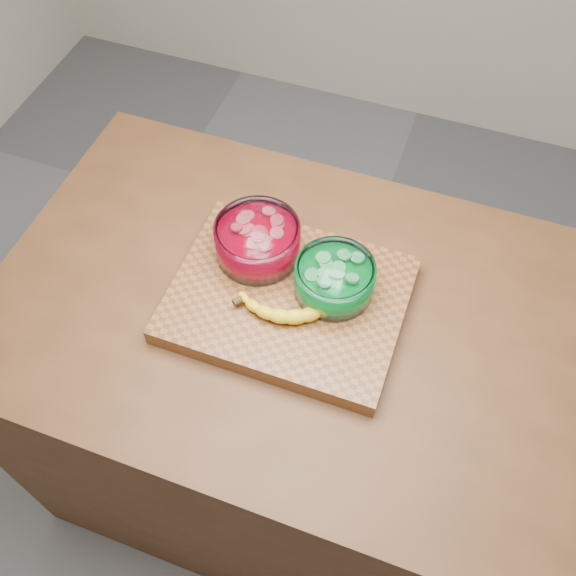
% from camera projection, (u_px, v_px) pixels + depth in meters
% --- Properties ---
extents(ground, '(3.50, 3.50, 0.00)m').
position_uv_depth(ground, '(288.00, 461.00, 2.02)').
color(ground, '#5D5D62').
rests_on(ground, ground).
extents(counter, '(1.20, 0.80, 0.90)m').
position_uv_depth(counter, '(288.00, 400.00, 1.65)').
color(counter, '#4D2D17').
rests_on(counter, ground).
extents(cutting_board, '(0.45, 0.35, 0.04)m').
position_uv_depth(cutting_board, '(288.00, 300.00, 1.26)').
color(cutting_board, brown).
rests_on(cutting_board, counter).
extents(bowl_red, '(0.17, 0.17, 0.08)m').
position_uv_depth(bowl_red, '(258.00, 241.00, 1.27)').
color(bowl_red, white).
rests_on(bowl_red, cutting_board).
extents(bowl_green, '(0.15, 0.15, 0.07)m').
position_uv_depth(bowl_green, '(334.00, 279.00, 1.22)').
color(bowl_green, white).
rests_on(bowl_green, cutting_board).
extents(banana, '(0.22, 0.15, 0.03)m').
position_uv_depth(banana, '(291.00, 298.00, 1.22)').
color(banana, gold).
rests_on(banana, cutting_board).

